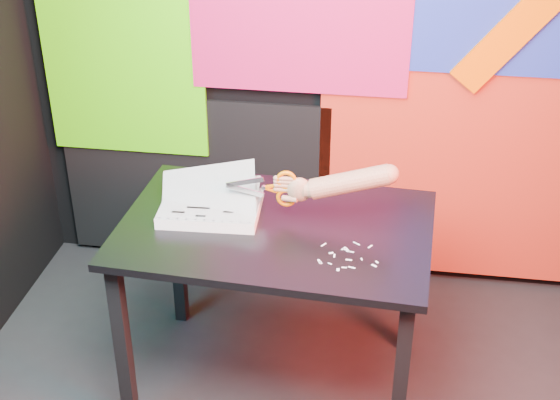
# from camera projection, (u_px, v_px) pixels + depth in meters

# --- Properties ---
(room) EXTENTS (3.01, 3.01, 2.71)m
(room) POSITION_uv_depth(u_px,v_px,m) (324.00, 161.00, 1.97)
(room) COLOR black
(room) RESTS_ON ground
(backdrop) EXTENTS (2.88, 0.05, 2.08)m
(backdrop) POSITION_uv_depth(u_px,v_px,m) (369.00, 93.00, 3.42)
(backdrop) COLOR red
(backdrop) RESTS_ON ground
(work_table) EXTENTS (1.17, 0.82, 0.75)m
(work_table) POSITION_uv_depth(u_px,v_px,m) (275.00, 248.00, 2.89)
(work_table) COLOR black
(work_table) RESTS_ON ground
(printout_stack) EXTENTS (0.40, 0.29, 0.19)m
(printout_stack) POSITION_uv_depth(u_px,v_px,m) (211.00, 208.00, 2.91)
(printout_stack) COLOR white
(printout_stack) RESTS_ON work_table
(scissors) EXTENTS (0.26, 0.02, 0.15)m
(scissors) POSITION_uv_depth(u_px,v_px,m) (281.00, 189.00, 2.82)
(scissors) COLOR silver
(scissors) RESTS_ON printout_stack
(hand_forearm) EXTENTS (0.44, 0.08, 0.17)m
(hand_forearm) POSITION_uv_depth(u_px,v_px,m) (341.00, 183.00, 2.78)
(hand_forearm) COLOR tan
(hand_forearm) RESTS_ON work_table
(paper_clippings) EXTENTS (0.21, 0.19, 0.00)m
(paper_clippings) POSITION_uv_depth(u_px,v_px,m) (345.00, 257.00, 2.67)
(paper_clippings) COLOR white
(paper_clippings) RESTS_ON work_table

